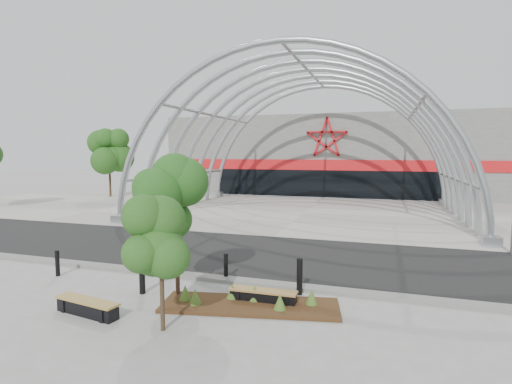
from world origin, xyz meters
TOP-DOWN VIEW (x-y plane):
  - ground at (0.00, 0.00)m, footprint 140.00×140.00m
  - road at (0.00, 3.50)m, footprint 140.00×7.00m
  - forecourt at (0.00, 15.50)m, footprint 60.00×17.00m
  - kerb at (0.00, -0.25)m, footprint 60.00×0.50m
  - arena_building at (0.00, 33.45)m, footprint 34.00×15.24m
  - vault_canopy at (0.00, 15.50)m, footprint 20.80×15.80m
  - planting_bed at (1.73, -2.11)m, footprint 5.13×2.42m
  - street_tree_0 at (-0.53, -2.01)m, footprint 1.76×1.76m
  - street_tree_1 at (0.24, -4.15)m, footprint 1.36×1.36m
  - bench_0 at (-2.16, -3.96)m, footprint 2.04×0.75m
  - bench_1 at (2.07, -1.77)m, footprint 1.95×0.46m
  - bollard_0 at (-5.52, -1.50)m, footprint 0.15×0.15m
  - bollard_1 at (-1.74, -0.45)m, footprint 0.18×0.18m
  - bollard_2 at (-1.70, -2.11)m, footprint 0.18×0.18m
  - bollard_3 at (0.23, -0.07)m, footprint 0.14×0.14m
  - bollard_4 at (2.91, -0.73)m, footprint 0.18×0.18m
  - bg_tree_0 at (-20.00, 20.00)m, footprint 3.00×3.00m

SIDE VIEW (x-z plane):
  - ground at x=0.00m, z-range 0.00..0.00m
  - road at x=0.00m, z-range 0.00..0.02m
  - vault_canopy at x=0.00m, z-range -10.16..10.20m
  - forecourt at x=0.00m, z-range 0.00..0.04m
  - kerb at x=0.00m, z-range 0.00..0.12m
  - planting_bed at x=1.73m, z-range -0.14..0.39m
  - bench_1 at x=2.07m, z-range -0.01..0.40m
  - bench_0 at x=-2.16m, z-range -0.01..0.41m
  - bollard_3 at x=0.23m, z-range 0.00..0.89m
  - bollard_0 at x=-5.52m, z-range 0.00..0.91m
  - bollard_2 at x=-1.70m, z-range 0.00..1.12m
  - bollard_4 at x=2.91m, z-range 0.00..1.12m
  - bollard_1 at x=-1.74m, z-range 0.00..1.12m
  - street_tree_1 at x=0.24m, z-range 0.70..3.91m
  - street_tree_0 at x=-0.53m, z-range 0.88..4.90m
  - arena_building at x=0.00m, z-range -0.01..7.99m
  - bg_tree_0 at x=-20.00m, z-range 1.41..7.86m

